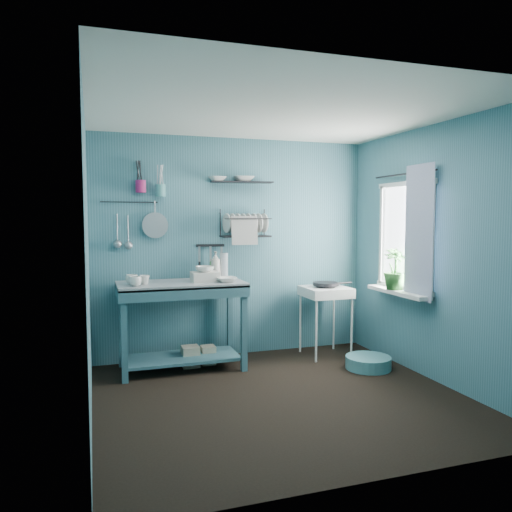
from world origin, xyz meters
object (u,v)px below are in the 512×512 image
object	(u,v)px
work_counter	(182,326)
hotplate_stand	(325,321)
mug_right	(132,279)
water_bottle	(224,265)
storage_tin_small	(208,355)
wash_tub	(205,277)
mug_mid	(145,280)
soap_bottle	(216,265)
mug_left	(135,281)
utensil_cup_magenta	(141,186)
storage_tin_large	(190,356)
dish_rack	(245,223)
frying_pan	(326,284)
colander	(155,225)
potted_plant	(395,269)
utensil_cup_teal	(160,191)
floor_basin	(368,363)

from	to	relation	value
work_counter	hotplate_stand	bearing A→B (deg)	-10.55
mug_right	water_bottle	size ratio (longest dim) A/B	0.44
water_bottle	storage_tin_small	distance (m)	1.00
work_counter	wash_tub	distance (m)	0.57
mug_mid	soap_bottle	world-z (taller)	soap_bottle
mug_left	mug_right	xyz separation A→B (m)	(-0.02, 0.16, 0.00)
utensil_cup_magenta	storage_tin_large	size ratio (longest dim) A/B	0.59
utensil_cup_magenta	storage_tin_large	xyz separation A→B (m)	(0.47, -0.26, -1.82)
mug_mid	dish_rack	bearing A→B (deg)	15.28
mug_left	frying_pan	bearing A→B (deg)	4.11
mug_right	storage_tin_small	distance (m)	1.19
work_counter	water_bottle	world-z (taller)	water_bottle
work_counter	colander	world-z (taller)	colander
storage_tin_large	potted_plant	bearing A→B (deg)	-17.30
work_counter	colander	distance (m)	1.13
frying_pan	utensil_cup_magenta	bearing A→B (deg)	171.25
mug_left	utensil_cup_magenta	world-z (taller)	utensil_cup_magenta
colander	soap_bottle	bearing A→B (deg)	-12.21
utensil_cup_teal	storage_tin_large	bearing A→B (deg)	-44.92
floor_basin	mug_right	bearing A→B (deg)	165.45
mug_right	storage_tin_small	world-z (taller)	mug_right
wash_tub	soap_bottle	xyz separation A→B (m)	(0.17, 0.22, 0.10)
colander	storage_tin_large	distance (m)	1.47
wash_tub	colander	world-z (taller)	colander
mug_mid	storage_tin_small	xyz separation A→B (m)	(0.68, 0.14, -0.87)
hotplate_stand	mug_mid	bearing A→B (deg)	177.91
storage_tin_large	storage_tin_small	world-z (taller)	storage_tin_large
mug_right	floor_basin	bearing A→B (deg)	-14.55
hotplate_stand	dish_rack	size ratio (longest dim) A/B	1.45
hotplate_stand	mug_left	bearing A→B (deg)	-179.50
hotplate_stand	floor_basin	distance (m)	0.73
frying_pan	soap_bottle	bearing A→B (deg)	170.67
work_counter	hotplate_stand	distance (m)	1.67
floor_basin	soap_bottle	bearing A→B (deg)	150.71
mug_mid	potted_plant	size ratio (longest dim) A/B	0.23
mug_mid	potted_plant	distance (m)	2.63
mug_left	hotplate_stand	bearing A→B (deg)	4.11
mug_mid	hotplate_stand	bearing A→B (deg)	1.52
storage_tin_large	floor_basin	xyz separation A→B (m)	(1.78, -0.67, -0.04)
dish_rack	potted_plant	distance (m)	1.72
hotplate_stand	storage_tin_small	world-z (taller)	hotplate_stand
mug_right	frying_pan	xyz separation A→B (m)	(2.17, -0.01, -0.14)
soap_bottle	work_counter	bearing A→B (deg)	-154.54
frying_pan	storage_tin_small	world-z (taller)	frying_pan
work_counter	colander	size ratio (longest dim) A/B	4.66
utensil_cup_magenta	hotplate_stand	bearing A→B (deg)	-8.75
mug_mid	wash_tub	bearing A→B (deg)	3.63
frying_pan	dish_rack	bearing A→B (deg)	163.44
mug_left	water_bottle	world-z (taller)	water_bottle
potted_plant	mug_left	bearing A→B (deg)	170.62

